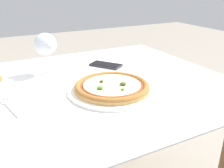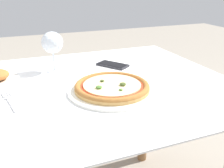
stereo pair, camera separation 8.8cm
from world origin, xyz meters
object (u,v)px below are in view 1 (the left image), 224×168
fork (9,106)px  wine_glass_far_left (45,45)px  dining_table (71,111)px  pizza_plate (112,87)px  cell_phone (106,65)px

fork → wine_glass_far_left: bearing=53.3°
dining_table → fork: bearing=-165.3°
dining_table → pizza_plate: 0.20m
fork → pizza_plate: bearing=-7.9°
wine_glass_far_left → cell_phone: (0.27, -0.02, -0.12)m
wine_glass_far_left → cell_phone: size_ratio=1.11×
dining_table → fork: fork is taller
dining_table → pizza_plate: (0.12, -0.10, 0.11)m
dining_table → cell_phone: 0.31m
fork → wine_glass_far_left: 0.34m
pizza_plate → dining_table: bearing=139.7°
wine_glass_far_left → cell_phone: bearing=-5.3°
wine_glass_far_left → cell_phone: 0.29m
pizza_plate → wine_glass_far_left: bearing=117.2°
dining_table → wine_glass_far_left: 0.30m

